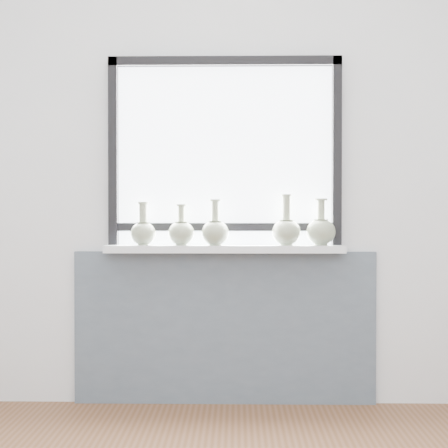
{
  "coord_description": "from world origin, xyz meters",
  "views": [
    {
      "loc": [
        0.07,
        -2.08,
        1.08
      ],
      "look_at": [
        0.0,
        1.55,
        1.02
      ],
      "focal_mm": 55.0,
      "sensor_mm": 36.0,
      "label": 1
    }
  ],
  "objects_px": {
    "vase_b": "(181,232)",
    "vase_e": "(321,230)",
    "vase_a": "(143,231)",
    "windowsill": "(225,249)",
    "vase_c": "(215,231)",
    "vase_d": "(286,230)"
  },
  "relations": [
    {
      "from": "vase_a",
      "to": "vase_b",
      "type": "distance_m",
      "value": 0.21
    },
    {
      "from": "vase_e",
      "to": "vase_a",
      "type": "bearing_deg",
      "value": -179.39
    },
    {
      "from": "vase_c",
      "to": "vase_d",
      "type": "distance_m",
      "value": 0.39
    },
    {
      "from": "windowsill",
      "to": "vase_b",
      "type": "height_order",
      "value": "vase_b"
    },
    {
      "from": "windowsill",
      "to": "vase_e",
      "type": "xyz_separation_m",
      "value": [
        0.53,
        0.0,
        0.1
      ]
    },
    {
      "from": "windowsill",
      "to": "vase_d",
      "type": "height_order",
      "value": "vase_d"
    },
    {
      "from": "windowsill",
      "to": "vase_d",
      "type": "xyz_separation_m",
      "value": [
        0.34,
        -0.01,
        0.11
      ]
    },
    {
      "from": "vase_c",
      "to": "vase_d",
      "type": "height_order",
      "value": "vase_d"
    },
    {
      "from": "vase_a",
      "to": "vase_b",
      "type": "bearing_deg",
      "value": -0.78
    },
    {
      "from": "vase_b",
      "to": "vase_e",
      "type": "relative_size",
      "value": 0.88
    },
    {
      "from": "windowsill",
      "to": "vase_a",
      "type": "distance_m",
      "value": 0.46
    },
    {
      "from": "windowsill",
      "to": "vase_b",
      "type": "distance_m",
      "value": 0.26
    },
    {
      "from": "vase_a",
      "to": "vase_d",
      "type": "distance_m",
      "value": 0.79
    },
    {
      "from": "windowsill",
      "to": "vase_e",
      "type": "relative_size",
      "value": 5.11
    },
    {
      "from": "vase_a",
      "to": "vase_c",
      "type": "xyz_separation_m",
      "value": [
        0.4,
        -0.02,
        0.0
      ]
    },
    {
      "from": "vase_e",
      "to": "vase_c",
      "type": "bearing_deg",
      "value": -177.24
    },
    {
      "from": "vase_e",
      "to": "vase_b",
      "type": "bearing_deg",
      "value": -179.01
    },
    {
      "from": "vase_b",
      "to": "vase_e",
      "type": "distance_m",
      "value": 0.77
    },
    {
      "from": "vase_a",
      "to": "vase_e",
      "type": "distance_m",
      "value": 0.98
    },
    {
      "from": "vase_d",
      "to": "vase_b",
      "type": "bearing_deg",
      "value": -179.96
    },
    {
      "from": "vase_c",
      "to": "vase_a",
      "type": "bearing_deg",
      "value": 177.47
    },
    {
      "from": "vase_e",
      "to": "vase_d",
      "type": "bearing_deg",
      "value": -176.16
    }
  ]
}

